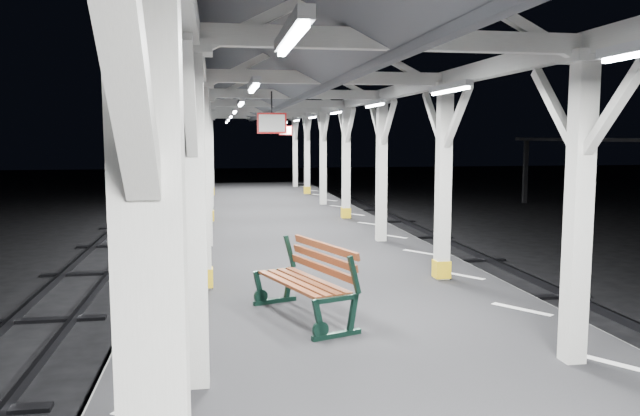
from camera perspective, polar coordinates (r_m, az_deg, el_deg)
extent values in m
plane|color=black|center=(8.91, 2.97, -16.17)|extent=(120.00, 120.00, 0.00)
cube|color=black|center=(8.73, 2.99, -13.14)|extent=(6.00, 50.00, 1.00)
cube|color=silver|center=(8.41, -13.81, -10.48)|extent=(1.00, 48.00, 0.01)
cube|color=silver|center=(9.39, 17.95, -8.81)|extent=(1.00, 48.00, 0.01)
cube|color=#2D2D33|center=(9.10, -26.81, -15.86)|extent=(0.08, 60.00, 0.16)
cube|color=silver|center=(2.20, -14.87, -16.21)|extent=(0.22, 0.22, 3.20)
cube|color=silver|center=(2.60, -14.49, 13.14)|extent=(0.10, 0.99, 0.99)
cube|color=silver|center=(6.08, -11.38, -1.53)|extent=(0.22, 0.22, 3.20)
cube|color=silver|center=(6.08, -11.75, 14.16)|extent=(0.40, 0.40, 0.12)
cube|color=silver|center=(6.58, -11.46, 9.11)|extent=(0.10, 0.99, 0.99)
cube|color=silver|center=(5.48, -11.85, 9.64)|extent=(0.10, 0.99, 0.99)
cube|color=silver|center=(10.06, -10.65, 1.65)|extent=(0.22, 0.22, 3.20)
cube|color=silver|center=(10.06, -10.86, 11.12)|extent=(0.40, 0.40, 0.12)
cube|color=gold|center=(10.27, -10.48, -6.26)|extent=(0.26, 0.26, 0.30)
cube|color=silver|center=(10.58, -10.73, 8.12)|extent=(0.10, 0.99, 0.99)
cube|color=silver|center=(9.48, -10.87, 8.31)|extent=(0.10, 0.99, 0.99)
cube|color=silver|center=(14.05, -10.33, 3.03)|extent=(0.22, 0.22, 3.20)
cube|color=silver|center=(14.05, -10.48, 9.80)|extent=(0.40, 0.40, 0.12)
cube|color=silver|center=(14.58, -10.40, 7.67)|extent=(0.10, 0.99, 0.99)
cube|color=silver|center=(13.48, -10.47, 7.77)|extent=(0.10, 0.99, 0.99)
cube|color=silver|center=(18.04, -10.16, 3.79)|extent=(0.22, 0.22, 3.20)
cube|color=silver|center=(18.04, -10.27, 9.07)|extent=(0.40, 0.40, 0.12)
cube|color=gold|center=(18.16, -10.07, -0.69)|extent=(0.26, 0.26, 0.30)
cube|color=silver|center=(18.57, -10.21, 7.42)|extent=(0.10, 0.99, 0.99)
cube|color=silver|center=(17.47, -10.25, 7.48)|extent=(0.10, 0.99, 0.99)
cube|color=silver|center=(22.04, -10.04, 4.28)|extent=(0.22, 0.22, 3.20)
cube|color=silver|center=(22.04, -10.13, 8.60)|extent=(0.40, 0.40, 0.12)
cube|color=silver|center=(22.57, -10.09, 7.25)|extent=(0.10, 0.99, 0.99)
cube|color=silver|center=(21.47, -10.12, 7.29)|extent=(0.10, 0.99, 0.99)
cube|color=silver|center=(26.03, -9.97, 4.62)|extent=(0.22, 0.22, 3.20)
cube|color=silver|center=(26.03, -10.04, 8.27)|extent=(0.40, 0.40, 0.12)
cube|color=gold|center=(26.12, -9.90, 1.51)|extent=(0.26, 0.26, 0.30)
cube|color=silver|center=(26.57, -10.01, 7.14)|extent=(0.10, 0.99, 0.99)
cube|color=silver|center=(25.47, -10.03, 7.17)|extent=(0.10, 0.99, 0.99)
cube|color=silver|center=(30.03, -9.91, 4.87)|extent=(0.22, 0.22, 3.20)
cube|color=silver|center=(30.03, -9.97, 8.03)|extent=(0.40, 0.40, 0.12)
cube|color=silver|center=(30.57, -9.94, 7.05)|extent=(0.10, 0.99, 0.99)
cube|color=silver|center=(29.47, -9.96, 7.07)|extent=(0.10, 0.99, 0.99)
cube|color=silver|center=(7.16, 22.54, -0.69)|extent=(0.22, 0.22, 3.20)
cube|color=silver|center=(7.16, 23.14, 12.60)|extent=(0.40, 0.40, 0.12)
cube|color=silver|center=(7.59, 20.71, 8.47)|extent=(0.10, 0.99, 0.99)
cube|color=silver|center=(6.66, 25.50, 8.58)|extent=(0.10, 0.99, 0.99)
cube|color=silver|center=(10.75, 11.21, 1.95)|extent=(0.22, 0.22, 3.20)
cube|color=silver|center=(10.74, 11.41, 10.81)|extent=(0.40, 0.40, 0.12)
cube|color=gold|center=(10.95, 11.04, -5.48)|extent=(0.26, 0.26, 0.30)
cube|color=silver|center=(11.23, 10.34, 8.03)|extent=(0.10, 0.99, 0.99)
cube|color=silver|center=(10.20, 12.45, 8.14)|extent=(0.10, 0.99, 0.99)
cube|color=silver|center=(14.55, 5.65, 3.22)|extent=(0.22, 0.22, 3.20)
cube|color=silver|center=(14.55, 5.72, 9.76)|extent=(0.40, 0.40, 0.12)
cube|color=silver|center=(15.06, 5.15, 7.71)|extent=(0.10, 0.99, 0.99)
cube|color=silver|center=(14.00, 6.29, 7.79)|extent=(0.10, 0.99, 0.99)
cube|color=silver|center=(18.43, 2.40, 3.95)|extent=(0.22, 0.22, 3.20)
cube|color=silver|center=(18.43, 2.43, 9.11)|extent=(0.40, 0.40, 0.12)
cube|color=gold|center=(18.55, 2.38, -0.44)|extent=(0.26, 0.26, 0.30)
cube|color=silver|center=(18.95, 2.07, 7.50)|extent=(0.10, 0.99, 0.99)
cube|color=silver|center=(17.88, 2.79, 7.55)|extent=(0.10, 0.99, 0.99)
cube|color=silver|center=(22.36, 0.29, 4.41)|extent=(0.22, 0.22, 3.20)
cube|color=silver|center=(22.36, 0.29, 8.67)|extent=(0.40, 0.40, 0.12)
cube|color=silver|center=(22.89, 0.06, 7.34)|extent=(0.10, 0.99, 0.99)
cube|color=silver|center=(21.80, 0.54, 7.38)|extent=(0.10, 0.99, 0.99)
cube|color=silver|center=(26.31, -1.19, 4.74)|extent=(0.22, 0.22, 3.20)
cube|color=silver|center=(26.31, -1.20, 8.35)|extent=(0.40, 0.40, 0.12)
cube|color=gold|center=(26.39, -1.18, 1.65)|extent=(0.26, 0.26, 0.30)
cube|color=silver|center=(26.84, -1.37, 7.23)|extent=(0.10, 0.99, 0.99)
cube|color=silver|center=(25.75, -1.02, 7.26)|extent=(0.10, 0.99, 0.99)
cube|color=silver|center=(30.27, -2.29, 4.97)|extent=(0.22, 0.22, 3.20)
cube|color=silver|center=(30.27, -2.30, 8.12)|extent=(0.40, 0.40, 0.12)
cube|color=silver|center=(30.81, -2.43, 7.14)|extent=(0.10, 0.99, 0.99)
cube|color=silver|center=(29.71, -2.16, 7.16)|extent=(0.10, 0.99, 0.99)
cube|color=silver|center=(8.08, -11.21, 13.11)|extent=(0.18, 48.00, 0.24)
cube|color=silver|center=(8.92, 16.10, 12.35)|extent=(0.18, 48.00, 0.24)
cube|color=silver|center=(6.35, 7.24, 15.00)|extent=(4.20, 0.14, 0.20)
cube|color=silver|center=(10.22, 0.65, 11.83)|extent=(4.20, 0.14, 0.20)
cube|color=silver|center=(14.16, -2.24, 10.36)|extent=(4.20, 0.14, 0.20)
cube|color=silver|center=(18.13, -3.85, 9.52)|extent=(4.20, 0.14, 0.20)
cube|color=silver|center=(22.11, -4.89, 8.98)|extent=(4.20, 0.14, 0.20)
cube|color=silver|center=(26.10, -5.60, 8.60)|extent=(4.20, 0.14, 0.20)
cube|color=silver|center=(30.09, -6.12, 8.32)|extent=(4.20, 0.14, 0.20)
cube|color=#4C4E54|center=(8.17, -6.16, 16.95)|extent=(2.80, 49.00, 1.45)
cube|color=#4C4E54|center=(8.72, 11.89, 16.19)|extent=(2.80, 49.00, 1.45)
cube|color=silver|center=(4.10, -2.62, 15.77)|extent=(0.10, 1.35, 0.08)
cube|color=white|center=(4.09, -2.62, 15.08)|extent=(0.05, 1.25, 0.05)
cube|color=silver|center=(8.06, -6.09, 11.21)|extent=(0.10, 1.35, 0.08)
cube|color=white|center=(8.06, -6.08, 10.85)|extent=(0.05, 1.25, 0.05)
cube|color=silver|center=(12.05, -7.24, 9.65)|extent=(0.10, 1.35, 0.08)
cube|color=white|center=(12.05, -7.24, 9.41)|extent=(0.05, 1.25, 0.05)
cube|color=silver|center=(16.04, -7.81, 8.86)|extent=(0.10, 1.35, 0.08)
cube|color=white|center=(16.04, -7.81, 8.68)|extent=(0.05, 1.25, 0.05)
cube|color=silver|center=(20.04, -8.16, 8.39)|extent=(0.10, 1.35, 0.08)
cube|color=white|center=(20.04, -8.16, 8.24)|extent=(0.05, 1.25, 0.05)
cube|color=silver|center=(24.03, -8.39, 8.07)|extent=(0.10, 1.35, 0.08)
cube|color=white|center=(24.03, -8.39, 7.95)|extent=(0.05, 1.25, 0.05)
cube|color=silver|center=(28.03, -8.55, 7.84)|extent=(0.10, 1.35, 0.08)
cube|color=white|center=(28.03, -8.55, 7.74)|extent=(0.05, 1.25, 0.05)
cube|color=silver|center=(8.62, 11.76, 10.81)|extent=(0.10, 1.35, 0.08)
cube|color=white|center=(8.62, 11.75, 10.48)|extent=(0.05, 1.25, 0.05)
cube|color=silver|center=(12.43, 5.00, 9.58)|extent=(0.10, 1.35, 0.08)
cube|color=white|center=(12.43, 5.00, 9.35)|extent=(0.05, 1.25, 0.05)
cube|color=silver|center=(16.33, 1.45, 8.88)|extent=(0.10, 1.35, 0.08)
cube|color=white|center=(16.33, 1.45, 8.70)|extent=(0.05, 1.25, 0.05)
cube|color=silver|center=(20.27, -0.71, 8.43)|extent=(0.10, 1.35, 0.08)
cube|color=white|center=(20.27, -0.71, 8.29)|extent=(0.05, 1.25, 0.05)
cube|color=silver|center=(24.23, -2.17, 8.12)|extent=(0.10, 1.35, 0.08)
cube|color=white|center=(24.23, -2.17, 8.01)|extent=(0.05, 1.25, 0.05)
cube|color=silver|center=(28.20, -3.21, 7.90)|extent=(0.10, 1.35, 0.08)
cube|color=white|center=(28.20, -3.21, 7.80)|extent=(0.05, 1.25, 0.05)
cylinder|color=black|center=(10.72, -4.45, 9.64)|extent=(0.02, 0.02, 0.36)
cube|color=red|center=(10.71, -4.43, 7.74)|extent=(0.50, 0.03, 0.35)
cube|color=white|center=(10.71, -4.43, 7.74)|extent=(0.44, 0.04, 0.29)
cylinder|color=black|center=(24.53, -3.17, 7.91)|extent=(0.02, 0.02, 0.36)
cube|color=red|center=(24.52, -3.17, 7.08)|extent=(0.50, 0.03, 0.35)
cube|color=white|center=(24.52, -3.17, 7.08)|extent=(0.44, 0.05, 0.29)
cube|color=black|center=(33.97, 18.27, 3.22)|extent=(0.20, 0.20, 3.30)
sphere|color=silver|center=(28.74, 23.96, 5.57)|extent=(0.20, 0.20, 0.20)
sphere|color=silver|center=(33.92, 18.37, 5.87)|extent=(0.20, 0.20, 0.20)
cube|color=black|center=(7.76, 1.53, -11.53)|extent=(0.66, 0.29, 0.07)
cube|color=black|center=(7.57, -0.11, -10.19)|extent=(0.18, 0.11, 0.52)
cube|color=black|center=(7.80, 2.98, -9.70)|extent=(0.17, 0.10, 0.52)
cube|color=black|center=(7.69, 3.14, -6.13)|extent=(0.19, 0.11, 0.49)
cube|color=black|center=(9.29, -4.15, -8.48)|extent=(0.66, 0.29, 0.07)
cube|color=black|center=(9.14, -5.58, -7.29)|extent=(0.18, 0.11, 0.52)
cube|color=black|center=(9.33, -2.90, -6.98)|extent=(0.17, 0.10, 0.52)
cube|color=black|center=(9.23, -2.79, -3.98)|extent=(0.19, 0.11, 0.49)
cube|color=brown|center=(8.29, -2.98, -6.95)|extent=(0.66, 1.65, 0.04)
cube|color=brown|center=(8.35, -2.07, -6.84)|extent=(0.66, 1.65, 0.04)
cube|color=brown|center=(8.42, -1.18, -6.73)|extent=(0.66, 1.65, 0.04)
cube|color=brown|center=(8.49, -0.30, -6.62)|extent=(0.66, 1.65, 0.04)
cube|color=brown|center=(8.49, 0.17, -5.53)|extent=(0.62, 1.63, 0.11)
cube|color=brown|center=(8.47, 0.30, -4.55)|extent=(0.62, 1.63, 0.11)
cube|color=brown|center=(8.45, 0.44, -3.56)|extent=(0.62, 1.63, 0.11)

